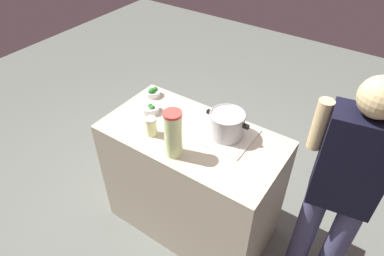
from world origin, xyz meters
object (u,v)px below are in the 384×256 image
Objects in this scene: cooking_pot at (227,124)px; mason_jar at (151,126)px; person_cook at (341,191)px; broccoli_bowl_center at (153,92)px; broccoli_bowl_front at (151,109)px; lemonade_pitcher at (173,134)px.

cooking_pot reaches higher than mason_jar.
cooking_pot is at bearing 179.59° from person_cook.
person_cook reaches higher than broccoli_bowl_center.
mason_jar is 1.19m from person_cook.
cooking_pot is 0.18× the size of person_cook.
cooking_pot reaches higher than broccoli_bowl_center.
broccoli_bowl_center is 0.07× the size of person_cook.
broccoli_bowl_front is 1.32m from person_cook.
person_cook is (1.16, 0.26, -0.11)m from mason_jar.
cooking_pot is 2.54× the size of broccoli_bowl_center.
broccoli_bowl_front is (-0.57, -0.08, -0.07)m from cooking_pot.
mason_jar reaches higher than broccoli_bowl_center.
broccoli_bowl_center is at bearing 172.49° from cooking_pot.
cooking_pot is at bearing -7.51° from broccoli_bowl_center.
broccoli_bowl_front is 0.21m from broccoli_bowl_center.
mason_jar is (-0.23, 0.06, -0.09)m from lemonade_pitcher.
lemonade_pitcher is 0.19× the size of person_cook.
cooking_pot is 2.32× the size of broccoli_bowl_front.
person_cook is at bearing -3.83° from broccoli_bowl_center.
broccoli_bowl_center is at bearing 140.79° from lemonade_pitcher.
broccoli_bowl_front is 1.09× the size of broccoli_bowl_center.
person_cook is at bearing 3.20° from broccoli_bowl_front.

